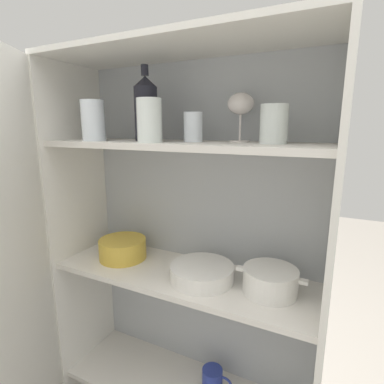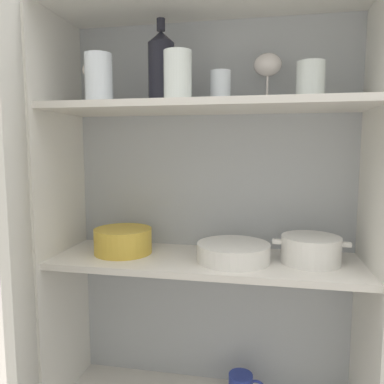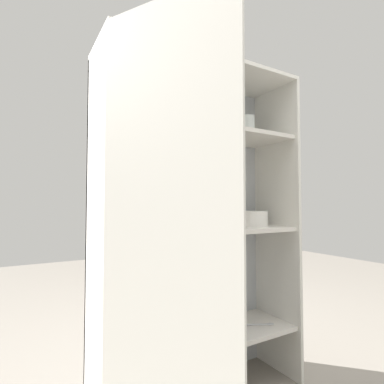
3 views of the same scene
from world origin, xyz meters
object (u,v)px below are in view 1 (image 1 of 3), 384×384
at_px(plate_stack_white, 202,273).
at_px(casserole_dish, 270,281).
at_px(mixing_bowl_large, 123,248).
at_px(coffee_mug_primary, 213,380).
at_px(wine_bottle, 146,108).

height_order(plate_stack_white, casserole_dish, casserole_dish).
bearing_deg(mixing_bowl_large, coffee_mug_primary, 3.99).
relative_size(casserole_dish, coffee_mug_primary, 1.86).
distance_m(mixing_bowl_large, coffee_mug_primary, 0.62).
bearing_deg(coffee_mug_primary, mixing_bowl_large, -176.01).
xyz_separation_m(wine_bottle, plate_stack_white, (0.23, -0.02, -0.55)).
height_order(casserole_dish, coffee_mug_primary, casserole_dish).
bearing_deg(plate_stack_white, coffee_mug_primary, 58.78).
distance_m(plate_stack_white, casserole_dish, 0.23).
bearing_deg(wine_bottle, plate_stack_white, -5.08).
bearing_deg(plate_stack_white, mixing_bowl_large, 176.78).
relative_size(wine_bottle, coffee_mug_primary, 2.08).
xyz_separation_m(plate_stack_white, coffee_mug_primary, (0.03, 0.05, -0.47)).
height_order(wine_bottle, mixing_bowl_large, wine_bottle).
bearing_deg(casserole_dish, plate_stack_white, -173.88).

